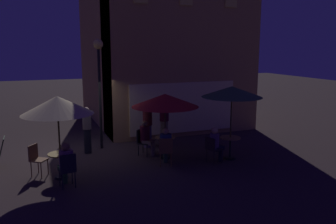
% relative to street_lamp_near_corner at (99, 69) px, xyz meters
% --- Properties ---
extents(ground_plane, '(60.00, 60.00, 0.00)m').
position_rel_street_lamp_near_corner_xyz_m(ground_plane, '(-0.59, -0.29, -2.96)').
color(ground_plane, '#312527').
extents(cafe_building, '(6.66, 8.65, 7.80)m').
position_rel_street_lamp_near_corner_xyz_m(cafe_building, '(2.57, 3.32, 0.94)').
color(cafe_building, tan).
rests_on(cafe_building, ground).
extents(street_lamp_near_corner, '(0.36, 0.36, 4.03)m').
position_rel_street_lamp_near_corner_xyz_m(street_lamp_near_corner, '(0.00, 0.00, 0.00)').
color(street_lamp_near_corner, black).
rests_on(street_lamp_near_corner, ground).
extents(cafe_table_0, '(0.70, 0.70, 0.75)m').
position_rel_street_lamp_near_corner_xyz_m(cafe_table_0, '(1.82, -1.97, -2.42)').
color(cafe_table_0, black).
rests_on(cafe_table_0, ground).
extents(cafe_table_1, '(0.71, 0.71, 0.74)m').
position_rel_street_lamp_near_corner_xyz_m(cafe_table_1, '(-1.67, -2.66, -2.42)').
color(cafe_table_1, black).
rests_on(cafe_table_1, ground).
extents(cafe_table_2, '(0.69, 0.69, 0.76)m').
position_rel_street_lamp_near_corner_xyz_m(cafe_table_2, '(3.84, -2.86, -2.42)').
color(cafe_table_2, black).
rests_on(cafe_table_2, ground).
extents(patio_umbrella_0, '(2.26, 2.26, 2.22)m').
position_rel_street_lamp_near_corner_xyz_m(patio_umbrella_0, '(1.82, -1.97, -0.96)').
color(patio_umbrella_0, black).
rests_on(patio_umbrella_0, ground).
extents(patio_umbrella_1, '(2.01, 2.01, 2.41)m').
position_rel_street_lamp_near_corner_xyz_m(patio_umbrella_1, '(-1.67, -2.66, -0.81)').
color(patio_umbrella_1, black).
rests_on(patio_umbrella_1, ground).
extents(patio_umbrella_2, '(2.01, 2.01, 2.49)m').
position_rel_street_lamp_near_corner_xyz_m(patio_umbrella_2, '(3.84, -2.86, -0.66)').
color(patio_umbrella_2, black).
rests_on(patio_umbrella_2, ground).
extents(cafe_chair_0, '(0.61, 0.61, 0.92)m').
position_rel_street_lamp_near_corner_xyz_m(cafe_chair_0, '(1.20, -1.34, -2.41)').
color(cafe_chair_0, black).
rests_on(cafe_chair_0, ground).
extents(cafe_chair_1, '(0.54, 0.54, 0.94)m').
position_rel_street_lamp_near_corner_xyz_m(cafe_chair_1, '(1.53, -2.80, -2.39)').
color(cafe_chair_1, brown).
rests_on(cafe_chair_1, ground).
extents(cafe_chair_2, '(0.58, 0.58, 0.94)m').
position_rel_street_lamp_near_corner_xyz_m(cafe_chair_2, '(-2.32, -2.18, -2.39)').
color(cafe_chair_2, brown).
rests_on(cafe_chair_2, ground).
extents(cafe_chair_3, '(0.48, 0.48, 0.97)m').
position_rel_street_lamp_near_corner_xyz_m(cafe_chair_3, '(-1.55, -3.51, -2.38)').
color(cafe_chair_3, black).
rests_on(cafe_chair_3, ground).
extents(cafe_chair_4, '(0.53, 0.53, 0.89)m').
position_rel_street_lamp_near_corner_xyz_m(cafe_chair_4, '(3.04, -3.09, -2.40)').
color(cafe_chair_4, black).
rests_on(cafe_chair_4, ground).
extents(patron_seated_0, '(0.52, 0.52, 1.23)m').
position_rel_street_lamp_near_corner_xyz_m(patron_seated_0, '(1.30, -1.45, -2.26)').
color(patron_seated_0, '#7C6451').
rests_on(patron_seated_0, ground).
extents(patron_seated_1, '(0.47, 0.55, 1.23)m').
position_rel_street_lamp_near_corner_xyz_m(patron_seated_1, '(1.57, -2.67, -2.25)').
color(patron_seated_1, '#2C4436').
rests_on(patron_seated_1, ground).
extents(patron_seated_2, '(0.42, 0.55, 1.25)m').
position_rel_street_lamp_near_corner_xyz_m(patron_seated_2, '(-1.57, -3.37, -2.24)').
color(patron_seated_2, '#274F2E').
rests_on(patron_seated_2, ground).
extents(patron_seated_3, '(0.51, 0.39, 1.21)m').
position_rel_street_lamp_near_corner_xyz_m(patron_seated_3, '(3.18, -3.05, -2.27)').
color(patron_seated_3, black).
rests_on(patron_seated_3, ground).
extents(patron_standing_4, '(0.35, 0.35, 1.73)m').
position_rel_street_lamp_near_corner_xyz_m(patron_standing_4, '(2.31, -0.56, -2.09)').
color(patron_standing_4, '#847159').
rests_on(patron_standing_4, ground).
extents(patron_standing_5, '(0.35, 0.35, 1.68)m').
position_rel_street_lamp_near_corner_xyz_m(patron_standing_5, '(1.66, -0.50, -2.11)').
color(patron_standing_5, '#554069').
rests_on(patron_standing_5, ground).
extents(patron_standing_6, '(0.31, 0.31, 1.67)m').
position_rel_street_lamp_near_corner_xyz_m(patron_standing_6, '(-0.58, -0.45, -2.10)').
color(patron_standing_6, black).
rests_on(patron_standing_6, ground).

